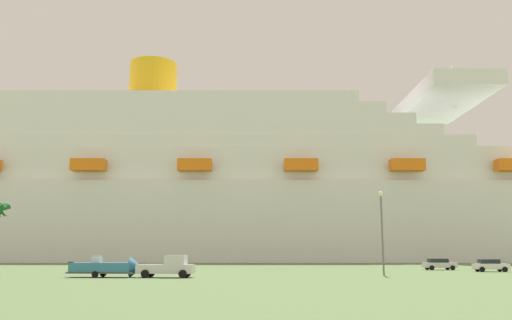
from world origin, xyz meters
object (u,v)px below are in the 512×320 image
parked_car_silver_sedan (439,264)px  parked_car_white_van (490,265)px  small_boat_on_trailer (110,268)px  street_lamp (382,221)px  pickup_truck (168,267)px  cruise_ship (240,196)px

parked_car_silver_sedan → parked_car_white_van: 8.03m
small_boat_on_trailer → parked_car_silver_sedan: 46.36m
street_lamp → small_boat_on_trailer: bearing=-166.6°
small_boat_on_trailer → parked_car_white_van: (43.68, 18.88, -0.13)m
pickup_truck → parked_car_silver_sedan: pickup_truck is taller
small_boat_on_trailer → street_lamp: street_lamp is taller
street_lamp → parked_car_white_van: size_ratio=2.15×
parked_car_silver_sedan → parked_car_white_van: bearing=-53.0°
pickup_truck → parked_car_silver_sedan: bearing=37.6°
cruise_ship → small_boat_on_trailer: (-3.22, -89.24, -16.46)m
parked_car_silver_sedan → street_lamp: bearing=-119.8°
cruise_ship → pickup_truck: 90.77m
pickup_truck → parked_car_silver_sedan: 41.48m
cruise_ship → parked_car_white_van: (40.46, -70.36, -16.59)m
cruise_ship → street_lamp: bearing=-73.1°
cruise_ship → parked_car_silver_sedan: 75.06m
street_lamp → pickup_truck: bearing=-163.1°
cruise_ship → pickup_truck: cruise_ship is taller
cruise_ship → small_boat_on_trailer: size_ratio=25.67×
pickup_truck → parked_car_white_van: size_ratio=1.31×
parked_car_silver_sedan → cruise_ship: bearing=119.1°
parked_car_silver_sedan → parked_car_white_van: (4.83, -6.41, -0.00)m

